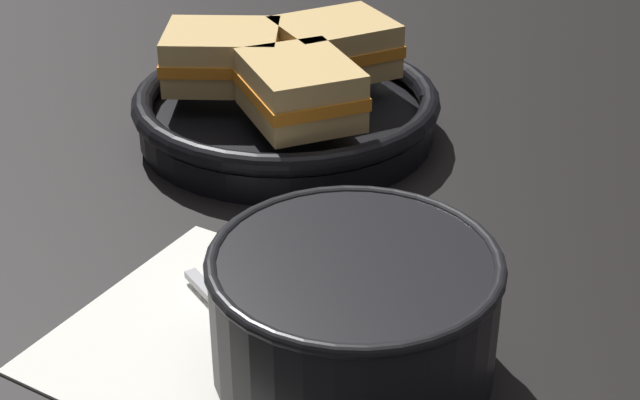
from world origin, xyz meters
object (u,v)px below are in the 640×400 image
(sandwich_near_right, at_px, (334,47))
(sandwich_far_left, at_px, (222,56))
(sandwich_near_left, at_px, (300,90))
(soup_bowl, at_px, (354,305))
(skillet, at_px, (287,111))
(spoon, at_px, (283,369))

(sandwich_near_right, bearing_deg, sandwich_far_left, -135.88)
(sandwich_near_left, bearing_deg, sandwich_far_left, 164.12)
(soup_bowl, distance_m, skillet, 0.32)
(sandwich_far_left, bearing_deg, skillet, 16.30)
(soup_bowl, relative_size, sandwich_far_left, 1.35)
(sandwich_near_right, bearing_deg, skillet, -106.94)
(skillet, height_order, sandwich_near_right, sandwich_near_right)
(sandwich_near_left, distance_m, sandwich_near_right, 0.10)
(sandwich_far_left, bearing_deg, sandwich_near_left, -15.88)
(soup_bowl, height_order, sandwich_near_right, sandwich_near_right)
(skillet, relative_size, sandwich_far_left, 2.96)
(soup_bowl, bearing_deg, sandwich_far_left, 138.11)
(spoon, bearing_deg, sandwich_near_left, 145.72)
(spoon, distance_m, sandwich_near_right, 0.37)
(skillet, bearing_deg, soup_bowl, -50.58)
(sandwich_near_right, bearing_deg, soup_bowl, -58.01)
(spoon, distance_m, sandwich_near_left, 0.27)
(soup_bowl, distance_m, spoon, 0.05)
(skillet, distance_m, sandwich_near_right, 0.07)
(spoon, relative_size, skillet, 0.43)
(skillet, xyz_separation_m, sandwich_far_left, (-0.05, -0.02, 0.04))
(sandwich_near_left, xyz_separation_m, sandwich_near_right, (-0.02, 0.09, 0.00))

